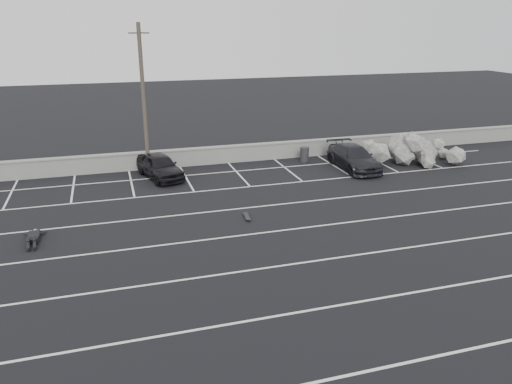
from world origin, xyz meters
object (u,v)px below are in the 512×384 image
object	(u,v)px
riprap_pile	(405,152)
trash_bin	(304,154)
skateboard	(247,217)
car_right	(354,157)
utility_pole	(144,100)
person	(34,234)
car_left	(160,166)

from	to	relation	value
riprap_pile	trash_bin	bearing A→B (deg)	160.94
riprap_pile	skateboard	size ratio (longest dim) A/B	7.72
car_right	utility_pole	distance (m)	12.53
car_right	person	world-z (taller)	car_right
car_left	person	xyz separation A→B (m)	(-5.83, -6.93, -0.45)
riprap_pile	utility_pole	bearing A→B (deg)	171.18
car_left	person	world-z (taller)	car_left
car_right	skateboard	bearing A→B (deg)	-143.36
trash_bin	person	size ratio (longest dim) A/B	0.38
car_left	person	size ratio (longest dim) A/B	1.70
car_right	trash_bin	distance (m)	3.18
car_right	skateboard	distance (m)	10.09
trash_bin	skateboard	size ratio (longest dim) A/B	1.15
trash_bin	person	bearing A→B (deg)	-152.40
riprap_pile	car_left	bearing A→B (deg)	175.43
car_left	trash_bin	bearing A→B (deg)	-10.31
car_right	riprap_pile	xyz separation A→B (m)	(3.67, 0.27, -0.01)
car_left	person	distance (m)	9.07
skateboard	car_right	bearing A→B (deg)	40.88
car_right	person	xyz separation A→B (m)	(-17.04, -5.47, -0.44)
utility_pole	riprap_pile	size ratio (longest dim) A/B	1.37
riprap_pile	skateboard	bearing A→B (deg)	-152.91
utility_pole	trash_bin	bearing A→B (deg)	-2.18
trash_bin	car_right	bearing A→B (deg)	-46.32
utility_pole	riprap_pile	world-z (taller)	utility_pole
utility_pole	car_right	bearing A→B (deg)	-12.77
trash_bin	skateboard	bearing A→B (deg)	-126.64
car_right	riprap_pile	size ratio (longest dim) A/B	0.77
car_left	utility_pole	size ratio (longest dim) A/B	0.48
car_right	skateboard	xyz separation A→B (m)	(-8.23, -5.82, -0.60)
utility_pole	person	distance (m)	10.48
car_left	car_right	world-z (taller)	car_left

